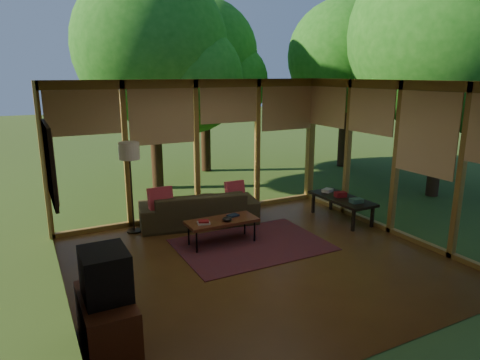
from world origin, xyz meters
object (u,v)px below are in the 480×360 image
floor_lamp (129,156)px  coffee_table (222,222)px  media_cabinet (107,323)px  side_console (342,200)px  television (105,274)px  sofa (199,208)px

floor_lamp → coffee_table: bearing=-46.1°
media_cabinet → floor_lamp: floor_lamp is taller
side_console → television: bearing=-156.9°
media_cabinet → coffee_table: 3.05m
media_cabinet → floor_lamp: (1.07, 3.27, 1.11)m
sofa → television: size_ratio=4.01×
media_cabinet → sofa: bearing=53.9°
coffee_table → media_cabinet: bearing=-138.0°
floor_lamp → coffee_table: 1.99m
television → floor_lamp: 3.48m
sofa → floor_lamp: (-1.21, 0.14, 1.08)m
television → floor_lamp: (1.05, 3.27, 0.56)m
television → floor_lamp: floor_lamp is taller
media_cabinet → coffee_table: bearing=42.0°
coffee_table → floor_lamp: bearing=133.9°
television → media_cabinet: bearing=180.0°
sofa → coffee_table: size_ratio=1.84×
television → coffee_table: bearing=42.2°
television → sofa: bearing=54.1°
sofa → media_cabinet: 3.87m
floor_lamp → sofa: bearing=-6.8°
coffee_table → side_console: size_ratio=0.86×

